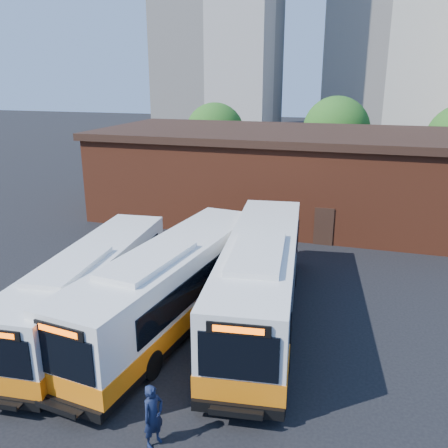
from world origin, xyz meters
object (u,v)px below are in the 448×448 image
(bus_west, at_px, (90,290))
(transit_worker, at_px, (153,416))
(bus_midwest, at_px, (171,289))
(bus_mideast, at_px, (261,282))

(bus_west, distance_m, transit_worker, 7.98)
(bus_midwest, distance_m, bus_mideast, 3.85)
(bus_west, height_order, transit_worker, bus_west)
(bus_west, xyz_separation_m, bus_midwest, (3.31, 0.87, 0.14))
(bus_midwest, xyz_separation_m, bus_mideast, (3.48, 1.66, 0.07))
(bus_midwest, height_order, transit_worker, bus_midwest)
(bus_west, xyz_separation_m, bus_mideast, (6.79, 2.53, 0.22))
(bus_mideast, relative_size, transit_worker, 7.33)
(bus_west, bearing_deg, bus_midwest, 9.43)
(bus_west, relative_size, bus_midwest, 0.91)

